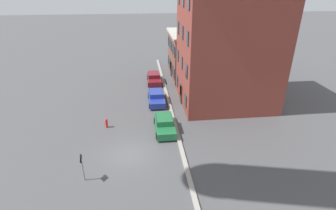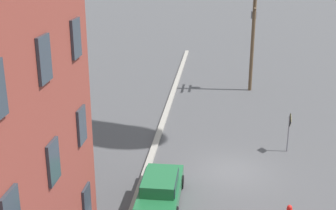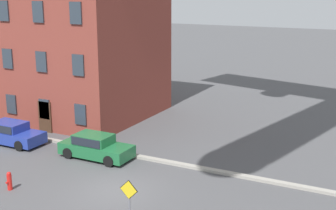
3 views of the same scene
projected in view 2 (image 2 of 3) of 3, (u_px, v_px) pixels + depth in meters
ground_plane at (232, 170)px, 24.90m from camera, size 200.00×200.00×0.00m
kerb_strip at (148, 165)px, 25.35m from camera, size 56.00×0.36×0.16m
car_green at (160, 189)px, 21.58m from camera, size 4.40×1.92×1.43m
caution_sign at (289, 126)px, 26.67m from camera, size 0.84×0.08×2.37m
utility_pole at (253, 35)px, 36.92m from camera, size 2.40×0.44×8.07m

